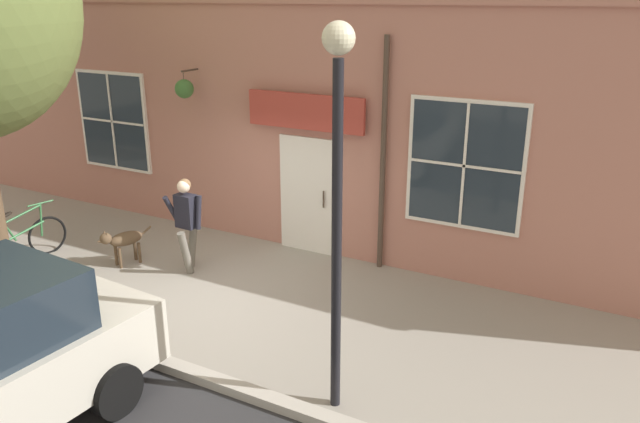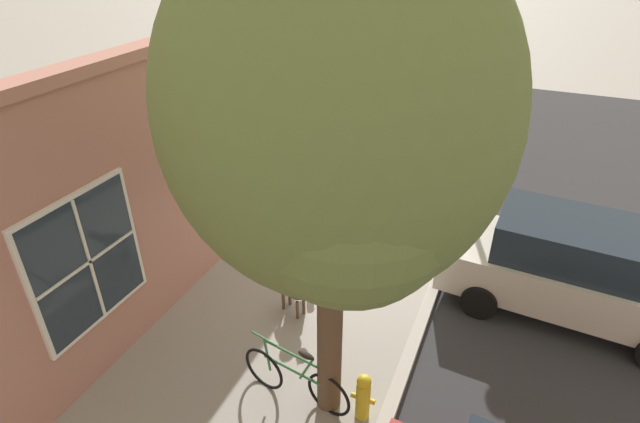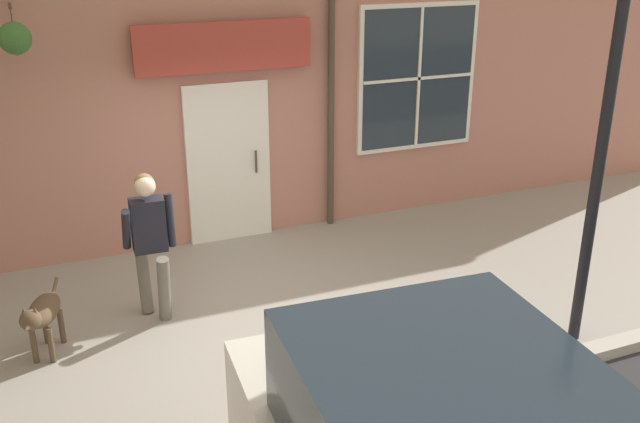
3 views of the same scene
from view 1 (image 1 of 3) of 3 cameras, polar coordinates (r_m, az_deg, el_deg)
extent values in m
plane|color=gray|center=(10.02, -9.65, -7.19)|extent=(90.00, 90.00, 0.00)
cube|color=#B2ADA3|center=(8.72, -17.88, -11.77)|extent=(0.20, 28.00, 0.12)
cube|color=#B27566|center=(11.15, -2.84, 7.42)|extent=(0.30, 18.00, 4.27)
cube|color=white|center=(11.05, -1.06, 1.52)|extent=(0.10, 1.10, 2.10)
cube|color=#232D38|center=(11.04, -1.14, 1.23)|extent=(0.03, 0.90, 1.90)
cylinder|color=#47382D|center=(10.82, 0.32, 1.12)|extent=(0.03, 0.03, 0.30)
cube|color=#AD3D33|center=(10.61, -1.38, 9.11)|extent=(0.08, 2.20, 0.60)
cylinder|color=#47382D|center=(10.16, 5.78, 4.93)|extent=(0.09, 0.09, 3.84)
cylinder|color=#47382D|center=(11.75, -11.84, 12.53)|extent=(0.44, 0.04, 0.04)
cylinder|color=#47382D|center=(11.64, -12.35, 11.54)|extent=(0.01, 0.01, 0.34)
cone|color=#2D2823|center=(11.67, -12.27, 10.47)|extent=(0.32, 0.32, 0.18)
sphere|color=#3D6B33|center=(11.65, -12.30, 10.91)|extent=(0.34, 0.34, 0.34)
cube|color=white|center=(13.63, -18.32, 7.86)|extent=(0.08, 1.82, 2.02)
cube|color=#232D38|center=(13.61, -18.41, 7.84)|extent=(0.03, 1.70, 1.90)
cube|color=white|center=(13.59, -18.47, 7.82)|extent=(0.04, 0.04, 1.90)
cube|color=white|center=(13.59, -18.47, 7.82)|extent=(0.04, 1.70, 0.04)
cube|color=white|center=(9.79, 13.12, 4.16)|extent=(0.08, 1.82, 2.02)
cube|color=#232D38|center=(9.76, 13.07, 4.12)|extent=(0.03, 1.70, 1.90)
cube|color=white|center=(9.75, 13.04, 4.09)|extent=(0.04, 0.04, 1.90)
cube|color=white|center=(9.75, 13.04, 4.09)|extent=(0.04, 1.70, 0.04)
cylinder|color=#6B665B|center=(10.52, -12.19, -3.73)|extent=(0.29, 0.14, 0.78)
cylinder|color=#6B665B|center=(10.86, -11.59, -2.95)|extent=(0.29, 0.14, 0.78)
cube|color=black|center=(10.46, -12.13, 0.05)|extent=(0.23, 0.35, 0.56)
sphere|color=beige|center=(10.31, -12.37, 2.25)|extent=(0.21, 0.21, 0.21)
sphere|color=brown|center=(10.33, -12.27, 2.40)|extent=(0.20, 0.20, 0.20)
cylinder|color=black|center=(10.34, -11.04, -0.09)|extent=(0.16, 0.09, 0.57)
cylinder|color=black|center=(10.53, -13.43, 0.22)|extent=(0.33, 0.10, 0.52)
ellipsoid|color=brown|center=(11.16, -17.30, -2.38)|extent=(0.64, 0.45, 0.24)
cylinder|color=brown|center=(11.13, -17.80, -4.08)|extent=(0.06, 0.06, 0.36)
cylinder|color=brown|center=(11.27, -18.14, -3.83)|extent=(0.06, 0.06, 0.36)
cylinder|color=brown|center=(11.26, -16.18, -3.64)|extent=(0.06, 0.06, 0.36)
cylinder|color=brown|center=(11.40, -16.54, -3.40)|extent=(0.06, 0.06, 0.36)
sphere|color=brown|center=(11.00, -19.01, -2.36)|extent=(0.20, 0.20, 0.20)
cone|color=brown|center=(10.97, -19.52, -2.59)|extent=(0.12, 0.12, 0.09)
cone|color=brown|center=(10.93, -18.91, -1.97)|extent=(0.06, 0.06, 0.07)
cone|color=brown|center=(11.02, -19.11, -1.83)|extent=(0.06, 0.06, 0.07)
cylinder|color=brown|center=(11.29, -15.63, -1.69)|extent=(0.21, 0.10, 0.14)
torus|color=black|center=(12.19, -23.65, -2.02)|extent=(0.70, 0.20, 0.70)
cylinder|color=#33723F|center=(11.86, -25.78, -1.87)|extent=(0.98, 0.09, 0.21)
cylinder|color=#33723F|center=(11.73, -26.61, -1.50)|extent=(0.24, 0.05, 0.47)
cylinder|color=#33723F|center=(11.79, -25.81, -0.35)|extent=(0.83, 0.08, 0.18)
cylinder|color=#33723F|center=(12.05, -24.14, -0.71)|extent=(0.10, 0.04, 0.58)
cylinder|color=#33723F|center=(11.98, -24.20, 0.69)|extent=(0.45, 0.13, 0.03)
ellipsoid|color=black|center=(11.65, -26.80, -0.30)|extent=(0.25, 0.11, 0.10)
cylinder|color=black|center=(7.45, -18.10, -15.31)|extent=(0.63, 0.22, 0.62)
cylinder|color=black|center=(8.72, -25.76, -10.95)|extent=(0.63, 0.22, 0.62)
cylinder|color=black|center=(6.49, 1.53, -3.32)|extent=(0.11, 0.11, 3.85)
sphere|color=beige|center=(6.01, 1.71, 15.57)|extent=(0.32, 0.32, 0.32)
camera|label=2|loc=(14.28, -48.18, 19.53)|focal=28.00mm
camera|label=3|loc=(7.56, -57.52, 6.19)|focal=40.00mm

